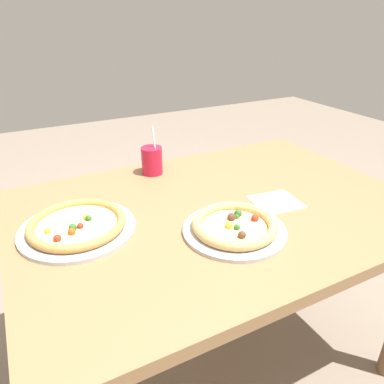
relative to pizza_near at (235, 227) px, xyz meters
The scene contains 6 objects.
ground_plane 0.79m from the pizza_near, 75.13° to the left, with size 8.00×8.00×0.00m, color gray.
dining_table 0.21m from the pizza_near, 75.13° to the left, with size 1.37×0.96×0.75m.
pizza_near is the anchor object (origin of this frame).
pizza_far 0.48m from the pizza_near, 151.52° to the left, with size 0.35×0.35×0.04m.
drink_cup_colored 0.54m from the pizza_near, 95.56° to the left, with size 0.09×0.09×0.20m.
paper_napkin 0.25m from the pizza_near, 21.35° to the left, with size 0.16×0.14×0.00m, color white.
Camera 1 is at (-0.59, -0.94, 1.35)m, focal length 33.97 mm.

